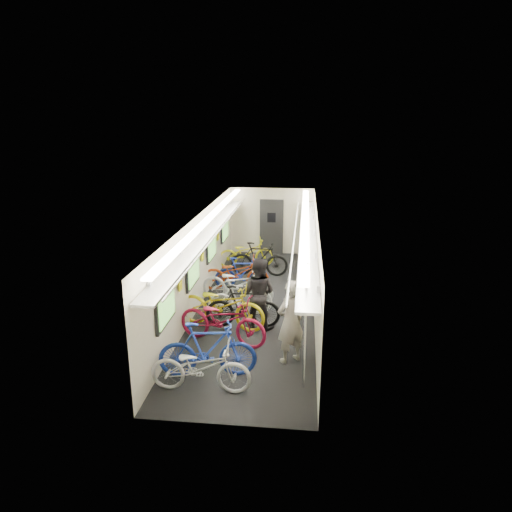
% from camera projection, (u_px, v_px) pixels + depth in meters
% --- Properties ---
extents(train_car_shell, '(10.00, 10.00, 10.00)m').
position_uv_depth(train_car_shell, '(247.00, 237.00, 12.33)').
color(train_car_shell, black).
rests_on(train_car_shell, ground).
extents(bicycle_0, '(1.82, 0.64, 0.96)m').
position_uv_depth(bicycle_0, '(201.00, 367.00, 8.10)').
color(bicycle_0, silver).
rests_on(bicycle_0, ground).
extents(bicycle_1, '(1.91, 0.78, 1.12)m').
position_uv_depth(bicycle_1, '(208.00, 350.00, 8.55)').
color(bicycle_1, '#1C38AA').
rests_on(bicycle_1, ground).
extents(bicycle_2, '(2.18, 1.27, 1.08)m').
position_uv_depth(bicycle_2, '(222.00, 320.00, 9.88)').
color(bicycle_2, maroon).
rests_on(bicycle_2, ground).
extents(bicycle_3, '(1.78, 0.61, 1.05)m').
position_uv_depth(bicycle_3, '(243.00, 307.00, 10.63)').
color(bicycle_3, black).
rests_on(bicycle_3, ground).
extents(bicycle_4, '(2.27, 1.22, 1.13)m').
position_uv_depth(bicycle_4, '(222.00, 305.00, 10.62)').
color(bicycle_4, gold).
rests_on(bicycle_4, ground).
extents(bicycle_5, '(1.68, 0.91, 0.97)m').
position_uv_depth(bicycle_5, '(241.00, 297.00, 11.29)').
color(bicycle_5, silver).
rests_on(bicycle_5, ground).
extents(bicycle_6, '(2.09, 1.06, 1.05)m').
position_uv_depth(bicycle_6, '(237.00, 284.00, 12.10)').
color(bicycle_6, silver).
rests_on(bicycle_6, ground).
extents(bicycle_7, '(1.62, 0.62, 0.95)m').
position_uv_depth(bicycle_7, '(242.00, 273.00, 13.13)').
color(bicycle_7, '#192F99').
rests_on(bicycle_7, ground).
extents(bicycle_8, '(1.97, 0.86, 1.00)m').
position_uv_depth(bicycle_8, '(236.00, 273.00, 13.02)').
color(bicycle_8, maroon).
rests_on(bicycle_8, ground).
extents(bicycle_9, '(1.81, 0.57, 1.08)m').
position_uv_depth(bicycle_9, '(259.00, 259.00, 14.24)').
color(bicycle_9, black).
rests_on(bicycle_9, ground).
extents(bicycle_10, '(1.95, 1.10, 0.97)m').
position_uv_depth(bicycle_10, '(246.00, 253.00, 15.11)').
color(bicycle_10, gold).
rests_on(bicycle_10, ground).
extents(passenger_near, '(0.75, 0.72, 1.74)m').
position_uv_depth(passenger_near, '(291.00, 322.00, 9.02)').
color(passenger_near, gray).
rests_on(passenger_near, ground).
extents(passenger_mid, '(0.98, 0.87, 1.69)m').
position_uv_depth(passenger_mid, '(258.00, 293.00, 10.58)').
color(passenger_mid, black).
rests_on(passenger_mid, ground).
extents(backpack, '(0.27, 0.16, 0.38)m').
position_uv_depth(backpack, '(300.00, 293.00, 9.36)').
color(backpack, '#A91011').
rests_on(backpack, passenger_near).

